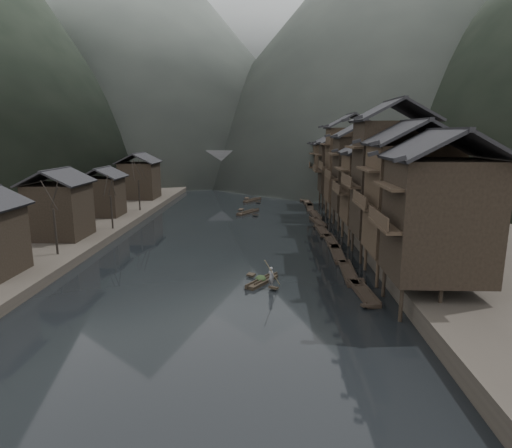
{
  "coord_description": "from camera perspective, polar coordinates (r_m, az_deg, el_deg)",
  "views": [
    {
      "loc": [
        4.8,
        -39.49,
        13.34
      ],
      "look_at": [
        3.02,
        11.26,
        2.5
      ],
      "focal_mm": 30.0,
      "sensor_mm": 36.0,
      "label": 1
    }
  ],
  "objects": [
    {
      "name": "right_bank",
      "position": [
        85.94,
        22.58,
        2.8
      ],
      "size": [
        40.0,
        200.0,
        1.8
      ],
      "primitive_type": "cube",
      "color": "#2D2823",
      "rests_on": "ground"
    },
    {
      "name": "stone_bridge",
      "position": [
        111.9,
        -0.46,
        7.83
      ],
      "size": [
        40.0,
        6.0,
        9.0
      ],
      "color": "#4C4C4F",
      "rests_on": "ground"
    },
    {
      "name": "hero_sampan",
      "position": [
        39.04,
        0.78,
        -7.61
      ],
      "size": [
        3.04,
        4.23,
        0.43
      ],
      "color": "black",
      "rests_on": "water"
    },
    {
      "name": "cargo_heap",
      "position": [
        39.04,
        0.63,
        -6.8
      ],
      "size": [
        0.99,
        1.3,
        0.6
      ],
      "primitive_type": "ellipsoid",
      "color": "black",
      "rests_on": "hero_sampan"
    },
    {
      "name": "moored_sampans",
      "position": [
        64.8,
        8.37,
        0.22
      ],
      "size": [
        2.87,
        65.02,
        0.47
      ],
      "color": "black",
      "rests_on": "water"
    },
    {
      "name": "bare_trees",
      "position": [
        54.09,
        -21.83,
        3.66
      ],
      "size": [
        3.52,
        41.53,
        7.04
      ],
      "color": "black",
      "rests_on": "left_bank"
    },
    {
      "name": "hills",
      "position": [
        210.74,
        2.31,
        23.14
      ],
      "size": [
        320.0,
        380.0,
        117.8
      ],
      "color": "black",
      "rests_on": "ground"
    },
    {
      "name": "stilt_houses",
      "position": [
        59.72,
        14.2,
        7.69
      ],
      "size": [
        9.0,
        67.6,
        16.92
      ],
      "color": "black",
      "rests_on": "ground"
    },
    {
      "name": "midriver_boats",
      "position": [
        85.41,
        -0.14,
        3.2
      ],
      "size": [
        5.19,
        32.51,
        0.45
      ],
      "color": "black",
      "rests_on": "water"
    },
    {
      "name": "boatman",
      "position": [
        37.4,
        2.03,
        -6.7
      ],
      "size": [
        0.77,
        0.76,
        1.79
      ],
      "primitive_type": "imported",
      "rotation": [
        0.0,
        0.0,
        2.39
      ],
      "color": "slate",
      "rests_on": "hero_sampan"
    },
    {
      "name": "water",
      "position": [
        41.96,
        -4.7,
        -6.53
      ],
      "size": [
        300.0,
        300.0,
        0.0
      ],
      "primitive_type": "plane",
      "color": "black",
      "rests_on": "ground"
    },
    {
      "name": "bamboo_pole",
      "position": [
        36.66,
        2.37,
        -2.9
      ],
      "size": [
        1.55,
        2.63,
        3.34
      ],
      "primitive_type": "cylinder",
      "rotation": [
        0.73,
        0.0,
        -0.52
      ],
      "color": "#8C7A51",
      "rests_on": "boatman"
    },
    {
      "name": "left_houses",
      "position": [
        65.21,
        -20.9,
        4.49
      ],
      "size": [
        8.1,
        53.2,
        8.73
      ],
      "color": "black",
      "rests_on": "left_bank"
    },
    {
      "name": "left_bank",
      "position": [
        89.81,
        -24.35,
        2.82
      ],
      "size": [
        40.0,
        200.0,
        1.2
      ],
      "primitive_type": "cube",
      "color": "#2D2823",
      "rests_on": "ground"
    }
  ]
}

